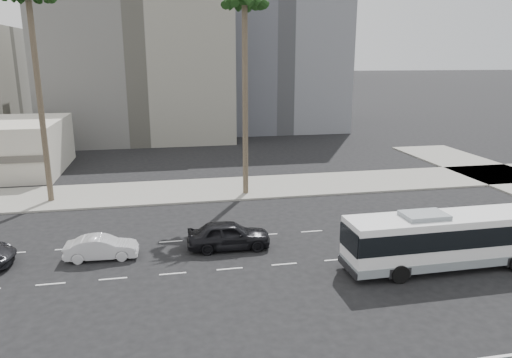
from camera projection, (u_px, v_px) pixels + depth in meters
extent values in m
plane|color=black|center=(336.00, 260.00, 26.22)|extent=(700.00, 700.00, 0.00)
cube|color=gray|center=(273.00, 186.00, 40.92)|extent=(120.00, 7.00, 0.15)
cube|color=slate|center=(139.00, 72.00, 64.44)|extent=(24.00, 18.00, 18.00)
cube|color=#5A5C64|center=(271.00, 43.00, 73.82)|extent=(20.00, 20.00, 26.00)
cube|color=beige|center=(172.00, 36.00, 257.69)|extent=(42.00, 42.00, 44.00)
cube|color=slate|center=(264.00, 9.00, 244.22)|extent=(26.00, 26.00, 70.00)
cube|color=slate|center=(295.00, 24.00, 278.64)|extent=(22.00, 22.00, 60.00)
cube|color=white|center=(446.00, 238.00, 24.90)|extent=(10.97, 2.53, 2.45)
cube|color=black|center=(447.00, 232.00, 24.82)|extent=(11.03, 2.59, 1.04)
cube|color=gray|center=(444.00, 256.00, 25.18)|extent=(10.99, 2.57, 0.47)
cube|color=gray|center=(424.00, 216.00, 24.31)|extent=(2.28, 1.54, 0.28)
cylinder|color=black|center=(487.00, 245.00, 27.01)|extent=(0.94, 0.28, 0.94)
cylinder|color=black|center=(400.00, 274.00, 23.47)|extent=(0.94, 0.28, 0.94)
cylinder|color=black|center=(378.00, 255.00, 25.76)|extent=(0.94, 0.28, 0.94)
imported|color=black|center=(229.00, 235.00, 27.64)|extent=(2.12, 4.93, 1.66)
imported|color=silver|center=(102.00, 247.00, 26.27)|extent=(1.49, 4.00, 1.30)
cylinder|color=brown|center=(245.00, 103.00, 36.81)|extent=(0.41, 0.41, 14.98)
cylinder|color=brown|center=(40.00, 104.00, 34.75)|extent=(0.48, 0.48, 15.25)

